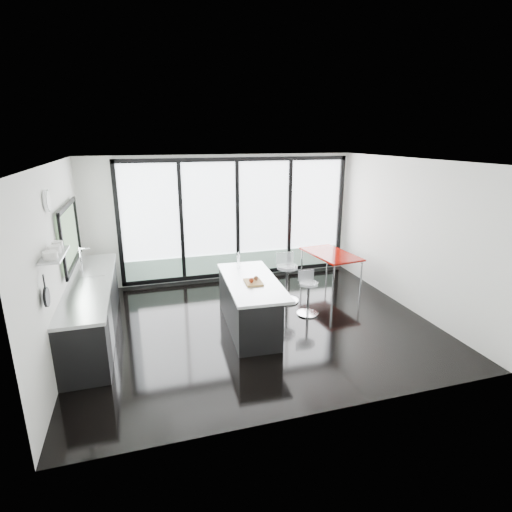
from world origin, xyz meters
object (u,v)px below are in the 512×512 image
object	(u,v)px
bar_stool_far	(287,284)
red_table	(330,269)
island	(248,303)
bar_stool_near	(308,298)

from	to	relation	value
bar_stool_far	red_table	size ratio (longest dim) A/B	0.55
island	bar_stool_far	world-z (taller)	island
bar_stool_far	red_table	distance (m)	1.36
bar_stool_near	bar_stool_far	world-z (taller)	bar_stool_far
bar_stool_far	red_table	xyz separation A→B (m)	(1.23, 0.58, -0.01)
island	bar_stool_far	xyz separation A→B (m)	(1.03, 0.83, -0.05)
red_table	bar_stool_far	bearing A→B (deg)	-154.82
bar_stool_near	bar_stool_far	bearing A→B (deg)	103.46
island	red_table	bearing A→B (deg)	31.86
bar_stool_far	island	bearing A→B (deg)	-139.52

